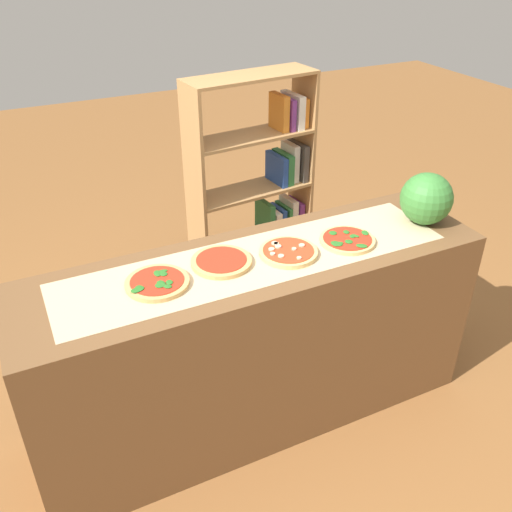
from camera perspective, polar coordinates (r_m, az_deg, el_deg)
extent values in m
plane|color=brown|center=(2.91, 0.00, -15.46)|extent=(12.00, 12.00, 0.00)
cube|color=brown|center=(2.61, 0.00, -8.76)|extent=(2.04, 0.56, 0.89)
cube|color=tan|center=(2.34, 0.00, -0.40)|extent=(1.69, 0.40, 0.00)
cylinder|color=tan|center=(2.21, -10.06, -2.73)|extent=(0.25, 0.25, 0.02)
cylinder|color=red|center=(2.21, -10.08, -2.50)|extent=(0.21, 0.21, 0.00)
ellipsoid|color=#286B23|center=(2.26, -9.55, -1.53)|extent=(0.04, 0.02, 0.00)
ellipsoid|color=#286B23|center=(2.17, -9.85, -2.98)|extent=(0.05, 0.05, 0.00)
ellipsoid|color=#286B23|center=(2.18, -9.78, -2.78)|extent=(0.03, 0.04, 0.00)
ellipsoid|color=#286B23|center=(2.16, -9.03, -3.08)|extent=(0.04, 0.04, 0.00)
ellipsoid|color=#286B23|center=(2.17, -11.90, -3.26)|extent=(0.05, 0.05, 0.00)
ellipsoid|color=#286B23|center=(2.25, -10.06, -1.75)|extent=(0.03, 0.05, 0.00)
ellipsoid|color=#286B23|center=(2.19, -8.86, -2.66)|extent=(0.03, 0.04, 0.00)
ellipsoid|color=#286B23|center=(2.17, -11.82, -3.27)|extent=(0.04, 0.04, 0.00)
ellipsoid|color=#286B23|center=(2.24, -9.44, -1.82)|extent=(0.04, 0.04, 0.00)
ellipsoid|color=#286B23|center=(2.18, -9.61, -2.79)|extent=(0.03, 0.05, 0.00)
ellipsoid|color=#286B23|center=(2.16, -12.17, -3.44)|extent=(0.04, 0.04, 0.00)
cylinder|color=tan|center=(2.32, -3.56, -0.59)|extent=(0.25, 0.25, 0.02)
cylinder|color=red|center=(2.31, -3.57, -0.36)|extent=(0.21, 0.21, 0.00)
cylinder|color=#DBB26B|center=(2.38, 3.32, 0.38)|extent=(0.25, 0.25, 0.02)
cylinder|color=red|center=(2.37, 3.33, 0.61)|extent=(0.22, 0.22, 0.00)
cylinder|color=#C6B28E|center=(2.41, 1.92, 1.32)|extent=(0.03, 0.03, 0.01)
cylinder|color=#C6B28E|center=(2.40, 4.71, 1.11)|extent=(0.03, 0.03, 0.01)
cylinder|color=#C6B28E|center=(2.41, 2.10, 1.26)|extent=(0.02, 0.02, 0.01)
cylinder|color=#C6B28E|center=(2.38, 3.92, 0.74)|extent=(0.02, 0.02, 0.01)
cylinder|color=#C6B28E|center=(2.34, 1.71, 0.23)|extent=(0.02, 0.02, 0.01)
cylinder|color=#C6B28E|center=(2.37, 1.59, 0.70)|extent=(0.03, 0.03, 0.01)
cylinder|color=#C6B28E|center=(2.31, 4.43, -0.19)|extent=(0.02, 0.02, 0.01)
cylinder|color=#C6B28E|center=(2.32, 2.58, 0.00)|extent=(0.03, 0.03, 0.01)
cylinder|color=#C6B28E|center=(2.39, 2.28, 0.99)|extent=(0.03, 0.03, 0.01)
cylinder|color=#DBB26B|center=(2.50, 9.31, 1.60)|extent=(0.25, 0.25, 0.02)
cylinder|color=red|center=(2.50, 9.33, 1.79)|extent=(0.22, 0.22, 0.00)
ellipsoid|color=#286B23|center=(2.52, 10.13, 2.06)|extent=(0.04, 0.04, 0.00)
ellipsoid|color=#286B23|center=(2.51, 9.82, 2.01)|extent=(0.04, 0.04, 0.00)
ellipsoid|color=#286B23|center=(2.44, 8.00, 1.23)|extent=(0.02, 0.04, 0.00)
ellipsoid|color=#286B23|center=(2.45, 8.05, 1.39)|extent=(0.04, 0.03, 0.00)
ellipsoid|color=#286B23|center=(2.45, 8.47, 1.30)|extent=(0.04, 0.04, 0.00)
ellipsoid|color=#286B23|center=(2.46, 9.49, 1.47)|extent=(0.05, 0.05, 0.00)
ellipsoid|color=#286B23|center=(2.44, 8.38, 1.21)|extent=(0.05, 0.05, 0.00)
ellipsoid|color=#286B23|center=(2.44, 10.76, 1.04)|extent=(0.06, 0.06, 0.00)
ellipsoid|color=#286B23|center=(2.55, 11.09, 2.36)|extent=(0.04, 0.05, 0.00)
ellipsoid|color=#286B23|center=(2.54, 9.23, 2.45)|extent=(0.04, 0.04, 0.00)
ellipsoid|color=#286B23|center=(2.52, 7.88, 2.36)|extent=(0.05, 0.05, 0.00)
sphere|color=#387A33|center=(2.71, 17.04, 5.63)|extent=(0.24, 0.24, 0.24)
cube|color=#A87A47|center=(3.62, 4.65, 8.01)|extent=(0.04, 0.25, 1.39)
cube|color=#A87A47|center=(3.28, -6.18, 5.28)|extent=(0.04, 0.25, 1.39)
cube|color=#A87A47|center=(3.77, -0.46, -2.76)|extent=(0.75, 0.32, 0.02)
cube|color=#47423D|center=(3.86, 3.88, 0.36)|extent=(0.05, 0.21, 0.25)
cube|color=silver|center=(3.84, 3.30, 0.12)|extent=(0.05, 0.15, 0.24)
cube|color=orange|center=(3.82, 2.75, -0.14)|extent=(0.05, 0.19, 0.23)
cube|color=silver|center=(3.81, 2.28, -0.52)|extent=(0.04, 0.17, 0.19)
cube|color=#A87A47|center=(3.59, -0.48, 1.77)|extent=(0.75, 0.32, 0.02)
cube|color=#753384|center=(3.71, 4.00, 4.45)|extent=(0.05, 0.18, 0.18)
cube|color=silver|center=(3.67, 3.33, 4.45)|extent=(0.06, 0.17, 0.21)
cube|color=#2D753D|center=(3.66, 2.83, 4.03)|extent=(0.04, 0.18, 0.17)
cube|color=#234799|center=(3.64, 2.26, 3.86)|extent=(0.05, 0.17, 0.17)
cube|color=silver|center=(3.62, 1.60, 3.65)|extent=(0.06, 0.19, 0.16)
cube|color=#2D753D|center=(3.58, 0.92, 3.92)|extent=(0.05, 0.19, 0.23)
cube|color=#A87A47|center=(3.43, -0.51, 6.75)|extent=(0.75, 0.32, 0.02)
cube|color=#47423D|center=(3.55, 4.22, 9.75)|extent=(0.06, 0.21, 0.23)
cube|color=silver|center=(3.53, 3.50, 9.61)|extent=(0.06, 0.16, 0.24)
cube|color=#2D753D|center=(3.51, 2.76, 9.09)|extent=(0.06, 0.20, 0.19)
cube|color=#234799|center=(3.48, 2.12, 8.90)|extent=(0.06, 0.21, 0.18)
cube|color=#A87A47|center=(3.31, -0.53, 12.15)|extent=(0.75, 0.32, 0.02)
cube|color=orange|center=(3.45, 4.45, 14.57)|extent=(0.05, 0.16, 0.17)
cube|color=silver|center=(3.42, 3.76, 14.67)|extent=(0.06, 0.21, 0.20)
cube|color=#753384|center=(3.40, 3.00, 14.44)|extent=(0.05, 0.19, 0.19)
cube|color=orange|center=(3.37, 2.37, 14.52)|extent=(0.06, 0.17, 0.21)
cube|color=#A87A47|center=(3.21, -0.57, 17.93)|extent=(0.75, 0.32, 0.02)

